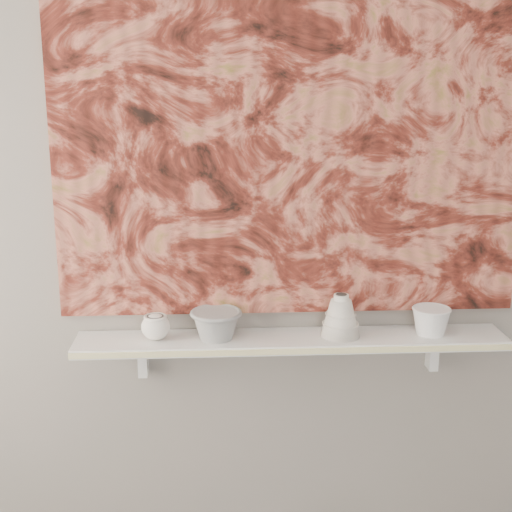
{
  "coord_description": "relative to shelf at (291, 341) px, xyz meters",
  "views": [
    {
      "loc": [
        -0.24,
        -0.66,
        1.76
      ],
      "look_at": [
        -0.12,
        1.49,
        1.21
      ],
      "focal_mm": 50.0,
      "sensor_mm": 36.0,
      "label": 1
    }
  ],
  "objects": [
    {
      "name": "bracket_left",
      "position": [
        -0.49,
        0.06,
        -0.07
      ],
      "size": [
        0.03,
        0.06,
        0.12
      ],
      "primitive_type": "cube",
      "color": "white",
      "rests_on": "wall_back"
    },
    {
      "name": "cup_cream",
      "position": [
        -0.44,
        0.0,
        0.06
      ],
      "size": [
        0.11,
        0.11,
        0.08
      ],
      "primitive_type": null,
      "rotation": [
        0.0,
        0.0,
        -0.2
      ],
      "color": "silver",
      "rests_on": "shelf"
    },
    {
      "name": "shelf",
      "position": [
        0.0,
        0.0,
        0.0
      ],
      "size": [
        1.4,
        0.18,
        0.03
      ],
      "primitive_type": "cube",
      "color": "white",
      "rests_on": "wall_back"
    },
    {
      "name": "bracket_right",
      "position": [
        0.49,
        0.06,
        -0.07
      ],
      "size": [
        0.03,
        0.06,
        0.12
      ],
      "primitive_type": "cube",
      "color": "white",
      "rests_on": "wall_back"
    },
    {
      "name": "painting",
      "position": [
        0.0,
        0.08,
        0.62
      ],
      "size": [
        1.5,
        0.02,
        1.1
      ],
      "primitive_type": "cube",
      "color": "maroon",
      "rests_on": "wall_back"
    },
    {
      "name": "bowl_white",
      "position": [
        0.46,
        0.0,
        0.06
      ],
      "size": [
        0.15,
        0.15,
        0.09
      ],
      "primitive_type": null,
      "rotation": [
        0.0,
        0.0,
        0.19
      ],
      "color": "white",
      "rests_on": "shelf"
    },
    {
      "name": "wall_back",
      "position": [
        0.0,
        0.09,
        0.44
      ],
      "size": [
        3.6,
        0.0,
        3.6
      ],
      "primitive_type": "plane",
      "rotation": [
        1.57,
        0.0,
        0.0
      ],
      "color": "gray",
      "rests_on": "floor"
    },
    {
      "name": "bowl_grey",
      "position": [
        -0.24,
        0.0,
        0.06
      ],
      "size": [
        0.19,
        0.19,
        0.1
      ],
      "primitive_type": null,
      "rotation": [
        0.0,
        0.0,
        0.14
      ],
      "color": "gray",
      "rests_on": "shelf"
    },
    {
      "name": "shelf_stripe",
      "position": [
        0.0,
        -0.09,
        0.0
      ],
      "size": [
        1.4,
        0.01,
        0.02
      ],
      "primitive_type": "cube",
      "color": "beige",
      "rests_on": "shelf"
    },
    {
      "name": "bell_vessel",
      "position": [
        0.16,
        0.0,
        0.09
      ],
      "size": [
        0.16,
        0.16,
        0.14
      ],
      "primitive_type": null,
      "rotation": [
        0.0,
        0.0,
        -0.32
      ],
      "color": "silver",
      "rests_on": "shelf"
    },
    {
      "name": "house_motif",
      "position": [
        0.45,
        0.07,
        0.32
      ],
      "size": [
        0.09,
        0.0,
        0.08
      ],
      "primitive_type": "cube",
      "color": "black",
      "rests_on": "painting"
    }
  ]
}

